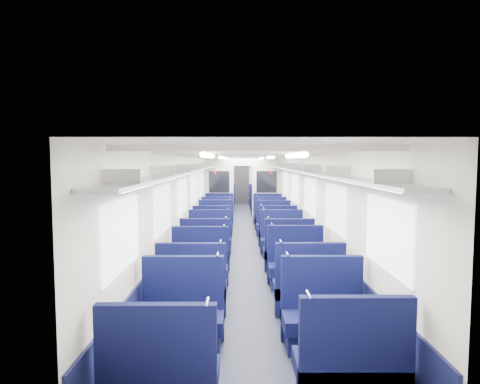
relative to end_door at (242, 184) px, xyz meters
The scene contains 41 objects.
floor 9.00m from the end_door, 90.00° to the right, with size 2.80×18.00×0.01m, color black.
ceiling 9.04m from the end_door, 90.00° to the right, with size 2.80×18.00×0.01m, color silver.
wall_left 9.05m from the end_door, 98.90° to the right, with size 0.02×18.00×2.35m, color beige.
dado_left 9.07m from the end_door, 98.81° to the right, with size 0.03×17.90×0.70m, color #0F1235.
wall_right 9.05m from the end_door, 81.10° to the right, with size 0.02×18.00×2.35m, color beige.
dado_right 9.07m from the end_door, 81.19° to the right, with size 0.03×17.90×0.70m, color #0F1235.
wall_far 0.19m from the end_door, 90.00° to the left, with size 2.80×0.02×2.35m, color beige.
luggage_rack_left 9.07m from the end_door, 97.73° to the right, with size 0.36×17.40×0.18m.
luggage_rack_right 9.07m from the end_door, 82.27° to the right, with size 0.36×17.40×0.18m.
windows 9.41m from the end_door, 90.00° to the right, with size 2.78×15.60×0.75m.
ceiling_fittings 9.29m from the end_door, 90.00° to the right, with size 2.70×16.06×0.11m.
end_door is the anchor object (origin of this frame).
bulkhead 5.59m from the end_door, 90.00° to the right, with size 2.80×0.10×2.35m.
seat_0 17.35m from the end_door, 92.74° to the right, with size 0.97×0.54×1.09m.
seat_1 17.18m from the end_door, 87.23° to the right, with size 0.97×0.54×1.09m.
seat_2 16.01m from the end_door, 92.97° to the right, with size 0.97×0.54×1.09m.
seat_3 16.01m from the end_door, 87.03° to the right, with size 0.97×0.54×1.09m.
seat_4 14.98m from the end_door, 93.18° to the right, with size 0.97×0.54×1.09m.
seat_5 14.97m from the end_door, 86.82° to the right, with size 0.97×0.54×1.09m.
seat_6 13.86m from the end_door, 93.44° to the right, with size 0.97×0.54×1.09m.
seat_7 13.74m from the end_door, 86.53° to the right, with size 0.97×0.54×1.09m.
seat_8 12.63m from the end_door, 93.77° to the right, with size 0.97×0.54×1.09m.
seat_9 12.67m from the end_door, 86.24° to the right, with size 0.97×0.54×1.09m.
seat_10 11.49m from the end_door, 94.15° to the right, with size 0.97×0.54×1.09m.
seat_11 11.48m from the end_door, 85.85° to the right, with size 0.97×0.54×1.09m.
seat_12 10.38m from the end_door, 94.59° to the right, with size 0.97×0.54×1.09m.
seat_13 10.34m from the end_door, 85.39° to the right, with size 0.97×0.54×1.09m.
seat_14 9.15m from the end_door, 95.22° to the right, with size 0.97×0.54×1.09m.
seat_15 9.31m from the end_door, 84.87° to the right, with size 0.97×0.54×1.09m.
seat_16 7.99m from the end_door, 95.98° to the right, with size 0.97×0.54×1.09m.
seat_17 7.98m from the end_door, 84.01° to the right, with size 0.97×0.54×1.09m.
seat_18 6.84m from the end_door, 97.00° to the right, with size 0.97×0.54×1.09m.
seat_19 6.99m from the end_door, 83.15° to the right, with size 0.97×0.54×1.09m.
seat_20 4.95m from the end_door, 99.74° to the right, with size 0.97×0.54×1.09m.
seat_21 4.83m from the end_door, 80.01° to the right, with size 0.97×0.54×1.09m.
seat_22 3.77m from the end_door, 102.93° to the right, with size 0.97×0.54×1.09m.
seat_23 3.84m from the end_door, 77.32° to the right, with size 0.97×0.54×1.09m.
seat_24 2.76m from the end_door, 108.05° to the right, with size 0.97×0.54×1.09m.
seat_25 2.64m from the end_door, 71.01° to the right, with size 0.97×0.54×1.09m.
seat_26 1.73m from the end_door, 121.21° to the right, with size 0.97×0.54×1.09m.
seat_27 1.79m from the end_door, 60.08° to the right, with size 0.97×0.54×1.09m.
Camera 1 is at (-0.17, -11.67, 2.20)m, focal length 30.42 mm.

